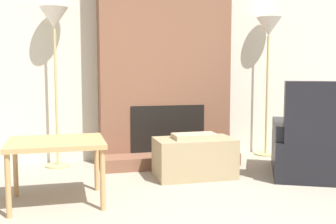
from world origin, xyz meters
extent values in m
cube|color=beige|center=(0.00, 2.92, 1.30)|extent=(7.70, 0.06, 2.60)
cube|color=brown|center=(0.00, 2.71, 1.30)|extent=(1.61, 0.36, 2.60)
cube|color=brown|center=(0.00, 2.36, 0.07)|extent=(1.61, 0.36, 0.14)
cube|color=black|center=(0.00, 2.53, 0.42)|extent=(0.91, 0.02, 0.56)
cube|color=#998460|center=(0.10, 1.81, 0.21)|extent=(0.83, 0.46, 0.42)
cube|color=tan|center=(0.10, 1.81, 0.44)|extent=(0.45, 0.26, 0.05)
cube|color=black|center=(1.38, 1.58, 0.21)|extent=(1.19, 1.24, 0.41)
cube|color=black|center=(1.22, 1.24, 0.51)|extent=(0.71, 0.49, 1.03)
cube|color=black|center=(1.07, 1.74, 0.29)|extent=(0.53, 0.85, 0.58)
cube|color=tan|center=(-1.30, 1.30, 0.52)|extent=(0.80, 0.65, 0.04)
cylinder|color=tan|center=(-1.66, 1.01, 0.25)|extent=(0.04, 0.04, 0.50)
cylinder|color=tan|center=(-0.94, 1.01, 0.25)|extent=(0.04, 0.04, 0.50)
cylinder|color=tan|center=(-1.66, 1.58, 0.25)|extent=(0.04, 0.04, 0.50)
cylinder|color=tan|center=(-0.94, 1.58, 0.25)|extent=(0.04, 0.04, 0.50)
cylinder|color=tan|center=(-1.30, 2.69, 0.01)|extent=(0.29, 0.29, 0.02)
cylinder|color=tan|center=(-1.30, 2.69, 0.81)|extent=(0.03, 0.03, 1.58)
cone|color=silver|center=(-1.30, 2.69, 1.72)|extent=(0.32, 0.32, 0.24)
cylinder|color=tan|center=(1.39, 2.69, 0.01)|extent=(0.29, 0.29, 0.02)
cylinder|color=tan|center=(1.39, 2.69, 0.79)|extent=(0.03, 0.03, 1.55)
cone|color=silver|center=(1.39, 2.69, 1.69)|extent=(0.32, 0.32, 0.24)
camera|label=1|loc=(-1.26, -2.35, 1.16)|focal=45.00mm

